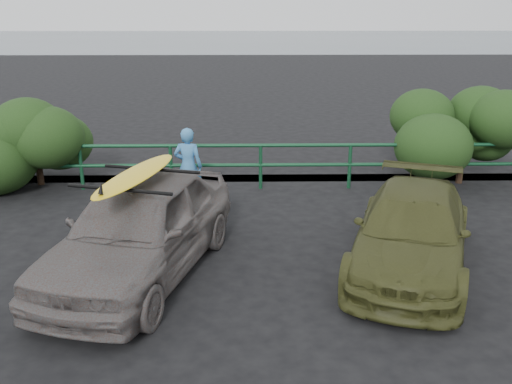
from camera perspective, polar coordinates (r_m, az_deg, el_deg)
The scene contains 10 objects.
ground at distance 8.32m, azimuth -5.71°, elevation -10.38°, with size 80.00×80.00×0.00m, color black.
ocean at distance 67.39m, azimuth -1.60°, elevation 14.98°, with size 200.00×200.00×0.00m, color slate.
guardrail at distance 12.77m, azimuth -4.03°, elevation 2.56°, with size 14.00×0.08×1.04m, color #134326, non-canonical shape.
shrub_left at distance 14.13m, azimuth -23.88°, elevation 4.50°, with size 3.20×2.40×1.96m, color #203D16, non-canonical shape.
shrub_right at distance 13.80m, azimuth 17.33°, elevation 5.14°, with size 3.20×2.40×2.06m, color #203D16, non-canonical shape.
sedan at distance 8.80m, azimuth -11.55°, elevation -3.58°, with size 1.79×4.44×1.51m, color #625A57.
olive_vehicle at distance 9.25m, azimuth 15.30°, elevation -3.78°, with size 1.69×4.16×1.21m, color #42441E.
man at distance 11.78m, azimuth -6.80°, elevation 2.57°, with size 0.59×0.39×1.61m, color #4085C2.
roof_rack at distance 8.54m, azimuth -11.89°, elevation 1.30°, with size 1.58×1.10×0.05m, color black, non-canonical shape.
surfboard at distance 8.52m, azimuth -11.91°, elevation 1.70°, with size 0.50×2.42×0.07m, color yellow.
Camera 1 is at (0.69, -7.27, 3.99)m, focal length 40.00 mm.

